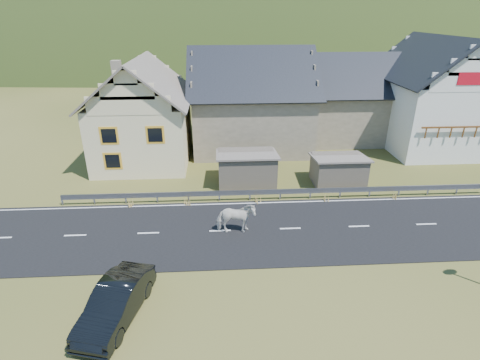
{
  "coord_description": "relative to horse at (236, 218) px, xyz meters",
  "views": [
    {
      "loc": [
        -3.95,
        -18.06,
        11.35
      ],
      "look_at": [
        -2.78,
        1.56,
        2.45
      ],
      "focal_mm": 28.0,
      "sensor_mm": 36.0,
      "label": 1
    }
  ],
  "objects": [
    {
      "name": "house_stone_a",
      "position": [
        2.12,
        15.22,
        3.69
      ],
      "size": [
        10.8,
        9.8,
        8.9
      ],
      "color": "gray",
      "rests_on": "ground"
    },
    {
      "name": "house_cream",
      "position": [
        -6.89,
        12.21,
        3.41
      ],
      "size": [
        7.8,
        9.8,
        8.3
      ],
      "color": "beige",
      "rests_on": "ground"
    },
    {
      "name": "road",
      "position": [
        3.12,
        0.22,
        -0.92
      ],
      "size": [
        60.0,
        7.0,
        0.04
      ],
      "primitive_type": "cube",
      "color": "black",
      "rests_on": "ground"
    },
    {
      "name": "car",
      "position": [
        -5.09,
        -6.0,
        -0.2
      ],
      "size": [
        2.61,
        4.75,
        1.49
      ],
      "primitive_type": "imported",
      "rotation": [
        0.0,
        0.0,
        -0.24
      ],
      "color": "black",
      "rests_on": "ground"
    },
    {
      "name": "conifer_patch",
      "position": [
        -51.88,
        110.22,
        5.06
      ],
      "size": [
        76.0,
        50.0,
        28.0
      ],
      "primitive_type": "ellipsoid",
      "color": "black",
      "rests_on": "ground"
    },
    {
      "name": "shed_left",
      "position": [
        1.12,
        6.72,
        0.16
      ],
      "size": [
        4.3,
        3.3,
        2.4
      ],
      "primitive_type": "cube",
      "color": "#6B5F51",
      "rests_on": "ground"
    },
    {
      "name": "ground",
      "position": [
        3.12,
        0.22,
        -0.94
      ],
      "size": [
        160.0,
        160.0,
        0.0
      ],
      "primitive_type": "plane",
      "color": "#383F15",
      "rests_on": "ground"
    },
    {
      "name": "house_stone_b",
      "position": [
        12.12,
        17.22,
        3.29
      ],
      "size": [
        9.8,
        8.8,
        8.1
      ],
      "color": "gray",
      "rests_on": "ground"
    },
    {
      "name": "horse",
      "position": [
        0.0,
        0.0,
        0.0
      ],
      "size": [
        0.99,
        2.14,
        1.8
      ],
      "primitive_type": "imported",
      "rotation": [
        0.0,
        0.0,
        1.58
      ],
      "color": "silver",
      "rests_on": "road"
    },
    {
      "name": "guardrail",
      "position": [
        3.12,
        3.9,
        -0.38
      ],
      "size": [
        28.1,
        0.09,
        0.75
      ],
      "color": "#93969B",
      "rests_on": "ground"
    },
    {
      "name": "shed_right",
      "position": [
        7.62,
        6.22,
        0.06
      ],
      "size": [
        3.8,
        2.9,
        2.2
      ],
      "primitive_type": "cube",
      "color": "#6B5F51",
      "rests_on": "ground"
    },
    {
      "name": "mountain",
      "position": [
        8.12,
        180.22,
        -20.94
      ],
      "size": [
        440.0,
        280.0,
        260.0
      ],
      "primitive_type": "ellipsoid",
      "color": "#2A3714",
      "rests_on": "ground"
    },
    {
      "name": "house_white",
      "position": [
        18.12,
        14.21,
        4.12
      ],
      "size": [
        8.8,
        10.8,
        9.7
      ],
      "color": "silver",
      "rests_on": "ground"
    },
    {
      "name": "lane_markings",
      "position": [
        3.12,
        0.22,
        -0.9
      ],
      "size": [
        60.0,
        6.6,
        0.01
      ],
      "primitive_type": "cube",
      "color": "silver",
      "rests_on": "road"
    }
  ]
}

